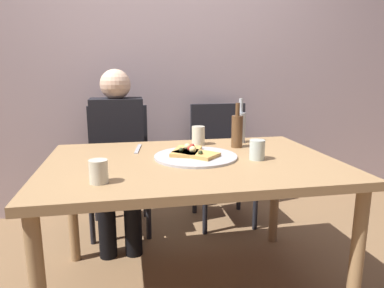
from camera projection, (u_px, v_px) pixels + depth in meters
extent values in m
cube|color=#B29EA3|center=(163.00, 52.00, 2.79)|extent=(6.00, 0.10, 2.60)
cube|color=#99754C|center=(192.00, 164.00, 1.74)|extent=(1.43, 0.98, 0.04)
cylinder|color=#99754C|center=(356.00, 261.00, 1.53)|extent=(0.06, 0.06, 0.69)
cylinder|color=#99754C|center=(72.00, 208.00, 2.11)|extent=(0.06, 0.06, 0.69)
cylinder|color=#99754C|center=(275.00, 194.00, 2.35)|extent=(0.06, 0.06, 0.69)
cylinder|color=#ADADB2|center=(196.00, 156.00, 1.78)|extent=(0.42, 0.42, 0.01)
cube|color=tan|center=(186.00, 151.00, 1.82)|extent=(0.20, 0.25, 0.02)
sphere|color=#EAD184|center=(187.00, 147.00, 1.84)|extent=(0.04, 0.04, 0.04)
sphere|color=#2D381E|center=(181.00, 150.00, 1.79)|extent=(0.02, 0.02, 0.02)
sphere|color=#B22D23|center=(192.00, 146.00, 1.86)|extent=(0.03, 0.03, 0.03)
cube|color=tan|center=(196.00, 154.00, 1.77)|extent=(0.25, 0.25, 0.02)
sphere|color=#EAD184|center=(193.00, 150.00, 1.77)|extent=(0.04, 0.04, 0.04)
sphere|color=#2D381E|center=(200.00, 153.00, 1.73)|extent=(0.02, 0.02, 0.02)
sphere|color=#B22D23|center=(190.00, 149.00, 1.81)|extent=(0.03, 0.03, 0.03)
cylinder|color=#B2BCC1|center=(240.00, 128.00, 2.13)|extent=(0.06, 0.06, 0.18)
cylinder|color=#B2BCC1|center=(241.00, 106.00, 2.10)|extent=(0.02, 0.02, 0.09)
cylinder|color=brown|center=(237.00, 132.00, 2.00)|extent=(0.07, 0.07, 0.18)
cylinder|color=brown|center=(238.00, 109.00, 1.97)|extent=(0.02, 0.02, 0.07)
cylinder|color=beige|center=(99.00, 171.00, 1.38)|extent=(0.08, 0.08, 0.09)
cylinder|color=beige|center=(198.00, 136.00, 2.07)|extent=(0.08, 0.08, 0.11)
cylinder|color=#B7C6BC|center=(257.00, 150.00, 1.73)|extent=(0.08, 0.08, 0.10)
cube|color=#B7B7BC|center=(138.00, 149.00, 1.96)|extent=(0.05, 0.22, 0.01)
cube|color=black|center=(119.00, 171.00, 2.50)|extent=(0.44, 0.44, 0.05)
cube|color=black|center=(118.00, 135.00, 2.65)|extent=(0.44, 0.04, 0.45)
cylinder|color=black|center=(148.00, 210.00, 2.41)|extent=(0.04, 0.04, 0.42)
cylinder|color=black|center=(92.00, 214.00, 2.34)|extent=(0.04, 0.04, 0.42)
cylinder|color=black|center=(145.00, 191.00, 2.77)|extent=(0.04, 0.04, 0.42)
cylinder|color=black|center=(96.00, 195.00, 2.70)|extent=(0.04, 0.04, 0.42)
cube|color=black|center=(224.00, 165.00, 2.65)|extent=(0.44, 0.44, 0.05)
cube|color=black|center=(218.00, 132.00, 2.79)|extent=(0.44, 0.04, 0.45)
cylinder|color=black|center=(255.00, 202.00, 2.55)|extent=(0.04, 0.04, 0.42)
cylinder|color=black|center=(205.00, 206.00, 2.48)|extent=(0.04, 0.04, 0.42)
cylinder|color=black|center=(239.00, 185.00, 2.91)|extent=(0.04, 0.04, 0.42)
cylinder|color=black|center=(195.00, 188.00, 2.84)|extent=(0.04, 0.04, 0.42)
cube|color=black|center=(118.00, 135.00, 2.47)|extent=(0.36, 0.22, 0.52)
sphere|color=beige|center=(115.00, 84.00, 2.39)|extent=(0.21, 0.21, 0.21)
cylinder|color=black|center=(131.00, 178.00, 2.34)|extent=(0.12, 0.40, 0.12)
cylinder|color=black|center=(107.00, 179.00, 2.31)|extent=(0.12, 0.40, 0.12)
cylinder|color=black|center=(133.00, 221.00, 2.20)|extent=(0.11, 0.11, 0.45)
cylinder|color=black|center=(107.00, 223.00, 2.17)|extent=(0.11, 0.11, 0.45)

